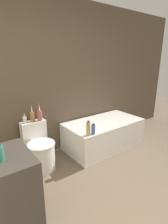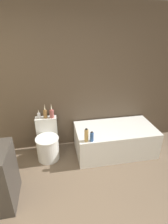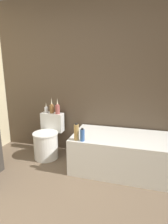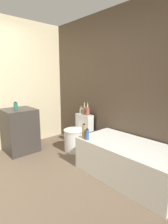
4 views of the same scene
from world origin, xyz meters
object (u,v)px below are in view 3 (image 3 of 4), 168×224
vase_silver (52,108)px  shampoo_bottle_short (82,135)px  vase_gold (46,109)px  toilet (47,140)px  bathtub (123,153)px  vase_bronze (58,108)px  shampoo_bottle_tall (76,132)px

vase_silver → shampoo_bottle_short: 0.97m
vase_gold → shampoo_bottle_short: bearing=-36.3°
toilet → vase_gold: vase_gold is taller
toilet → vase_silver: size_ratio=2.58×
bathtub → vase_silver: 1.40m
vase_bronze → shampoo_bottle_short: vase_bronze is taller
vase_silver → shampoo_bottle_short: bearing=-39.8°
bathtub → vase_bronze: size_ratio=5.28×
vase_gold → vase_silver: (0.12, -0.01, 0.03)m
vase_silver → shampoo_bottle_tall: (0.64, -0.59, -0.17)m
vase_bronze → shampoo_bottle_short: (0.61, -0.59, -0.20)m
bathtub → shampoo_bottle_tall: shampoo_bottle_tall is taller
vase_silver → vase_bronze: size_ratio=0.98×
vase_silver → shampoo_bottle_tall: vase_silver is taller
vase_gold → vase_bronze: bearing=-7.7°
toilet → vase_bronze: (0.12, 0.19, 0.51)m
bathtub → toilet: 1.26m
toilet → vase_silver: (0.00, 0.21, 0.51)m
bathtub → vase_bronze: (-1.15, 0.26, 0.54)m
bathtub → shampoo_bottle_short: bearing=-148.3°
toilet → vase_gold: (-0.12, 0.22, 0.47)m
toilet → shampoo_bottle_tall: bearing=-30.7°
vase_gold → shampoo_bottle_short: (0.85, -0.62, -0.17)m
toilet → shampoo_bottle_tall: shampoo_bottle_tall is taller
bathtub → shampoo_bottle_short: shampoo_bottle_short is taller
shampoo_bottle_tall → shampoo_bottle_short: (0.09, -0.01, -0.03)m
vase_silver → vase_bronze: vase_bronze is taller
shampoo_bottle_short → shampoo_bottle_tall: bearing=170.2°
vase_gold → vase_bronze: vase_bronze is taller
vase_gold → shampoo_bottle_short: vase_gold is taller
vase_bronze → shampoo_bottle_tall: size_ratio=1.20×
shampoo_bottle_tall → bathtub: bearing=26.9°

